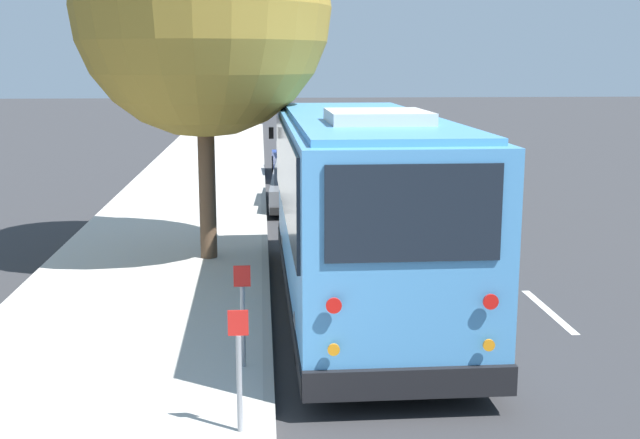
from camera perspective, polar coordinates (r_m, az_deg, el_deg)
ground_plane at (r=12.25m, az=4.62°, el=-8.48°), size 160.00×160.00×0.00m
sidewalk_slab at (r=12.28m, az=-14.40°, el=-8.38°), size 80.00×4.34×0.15m
curb_strip at (r=12.09m, az=-3.77°, el=-8.37°), size 80.00×0.14×0.15m
shuttle_bus at (r=13.18m, az=3.02°, el=1.23°), size 8.70×2.80×3.43m
parked_sedan_gray at (r=23.09m, az=-1.39°, el=2.42°), size 4.65×1.89×1.27m
parked_sedan_blue at (r=29.03m, az=-1.55°, el=4.23°), size 4.25×1.90×1.26m
sign_post_near at (r=8.81m, az=-5.78°, el=-10.56°), size 0.06×0.22×1.38m
sign_post_far at (r=10.60m, az=-5.52°, el=-6.76°), size 0.06×0.22×1.37m
lane_stripe_mid at (r=14.05m, az=15.94°, el=-6.27°), size 2.40×0.14×0.01m
lane_stripe_ahead at (r=19.60m, az=9.97°, el=-1.08°), size 2.40×0.14×0.01m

